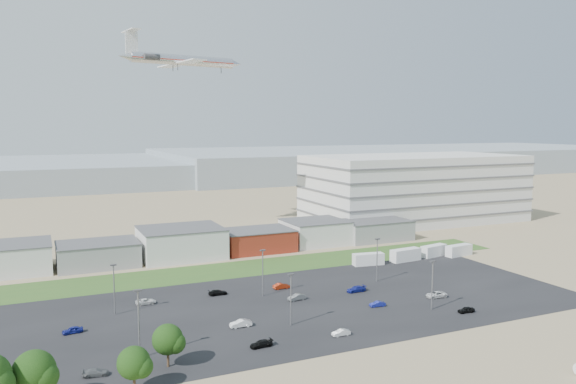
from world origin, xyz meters
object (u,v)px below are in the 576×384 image
parked_car_0 (436,295)px  parked_car_12 (356,289)px  parked_car_2 (466,310)px  parked_car_4 (241,323)px  parked_car_6 (218,292)px  parked_car_11 (281,286)px  parked_car_9 (146,301)px  parked_car_1 (377,304)px  parked_car_3 (261,344)px  parked_car_5 (73,330)px  box_trailer_a (368,259)px  parked_car_13 (341,333)px  parked_car_10 (96,372)px  airliner (184,60)px  parked_car_7 (297,297)px

parked_car_0 → parked_car_12: parked_car_12 is taller
parked_car_2 → parked_car_4: 43.84m
parked_car_4 → parked_car_6: 20.33m
parked_car_11 → parked_car_9: bearing=83.6°
parked_car_0 → parked_car_1: bearing=-84.0°
parked_car_3 → parked_car_4: 10.14m
parked_car_4 → parked_car_5: size_ratio=1.14×
parked_car_9 → parked_car_4: bearing=-147.3°
parked_car_0 → parked_car_12: (-13.31, 10.45, 0.01)m
parked_car_1 → parked_car_2: (13.71, -10.15, 0.03)m
box_trailer_a → parked_car_1: size_ratio=2.47×
parked_car_6 → parked_car_13: (12.47, -31.36, -0.04)m
box_trailer_a → parked_car_10: (-71.41, -39.83, -0.98)m
parked_car_2 → parked_car_11: size_ratio=0.88×
parked_car_4 → parked_car_10: 27.85m
parked_car_3 → parked_car_4: (0.01, 10.14, 0.10)m
parked_car_4 → parked_car_6: (1.93, 20.24, -0.07)m
parked_car_9 → parked_car_11: size_ratio=1.07×
parked_car_10 → parked_car_12: 59.70m
airliner → parked_car_13: size_ratio=13.22×
parked_car_2 → parked_car_11: 39.48m
box_trailer_a → parked_car_12: size_ratio=1.86×
airliner → parked_car_4: size_ratio=11.01×
parked_car_6 → parked_car_7: 17.26m
parked_car_0 → parked_car_11: (-27.30, 19.25, 0.00)m
airliner → parked_car_9: bearing=-119.9°
parked_car_6 → parked_car_10: (-27.78, -30.59, -0.04)m
parked_car_11 → parked_car_13: 30.09m
airliner → parked_car_9: 98.39m
parked_car_10 → airliner: bearing=-13.0°
parked_car_5 → parked_car_13: (42.28, -20.21, -0.05)m
parked_car_10 → parked_car_13: (40.25, -0.77, 0.00)m
parked_car_5 → parked_car_11: (44.12, 9.82, 0.04)m
parked_car_0 → parked_car_2: 10.23m
parked_car_3 → parked_car_2: bearing=86.6°
parked_car_7 → parked_car_12: parked_car_7 is taller
parked_car_3 → parked_car_13: size_ratio=1.17×
parked_car_6 → parked_car_10: bearing=138.4°
parked_car_4 → parked_car_5: bearing=-105.9°
parked_car_10 → parked_car_4: bearing=-60.5°
parked_car_2 → parked_car_10: 68.42m
airliner → parked_car_7: airliner is taller
parked_car_2 → parked_car_4: parked_car_4 is taller
parked_car_4 → box_trailer_a: bearing=125.0°
parked_car_7 → parked_car_12: (14.37, 0.05, -0.01)m
parked_car_6 → parked_car_11: 14.37m
parked_car_6 → parked_car_13: 33.75m
parked_car_4 → parked_car_10: bearing=-66.0°
parked_car_6 → airliner: bearing=-8.5°
parked_car_13 → parked_car_2: bearing=92.0°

